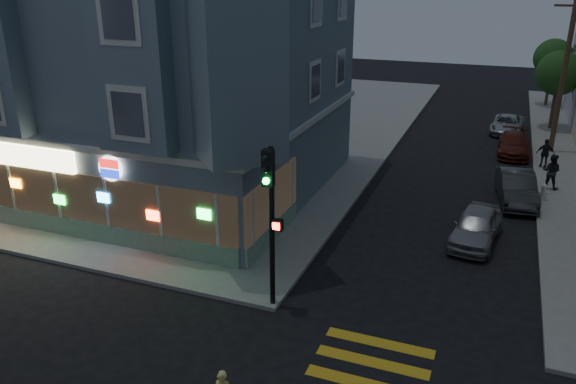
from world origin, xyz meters
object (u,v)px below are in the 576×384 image
Objects in this scene: parked_car_a at (476,226)px; utility_pole at (564,74)px; pedestrian_a at (551,171)px; parked_car_d at (507,124)px; street_tree_far at (553,58)px; parked_car_c at (514,144)px; traffic_signal at (271,203)px; fire_hydrant at (544,192)px; pedestrian_b at (545,153)px; parked_car_b at (517,188)px; street_tree_near at (559,73)px.

utility_pole is at bearing 83.22° from parked_car_a.
pedestrian_a reaches higher than parked_car_a.
pedestrian_a reaches higher than parked_car_d.
utility_pole is 15.29m from parked_car_a.
street_tree_far is 15.58m from parked_car_c.
traffic_signal is 6.62× the size of fire_hydrant.
parked_car_a is (-2.89, -10.83, -0.26)m from pedestrian_b.
street_tree_far is at bearing 77.09° from parked_car_b.
parked_car_d is at bearing -105.90° from street_tree_far.
street_tree_far is 6.62× the size of fire_hydrant.
street_tree_near is 1.25× the size of parked_car_d.
traffic_signal reaches higher than parked_car_a.
parked_car_d is (-2.10, 7.65, -0.37)m from pedestrian_b.
fire_hydrant is at bearing 51.46° from traffic_signal.
parked_car_a is at bearing 69.67° from pedestrian_b.
parked_car_b is at bearing 69.66° from pedestrian_a.
parked_car_b reaches higher than parked_car_d.
traffic_signal is (-5.78, -7.51, 3.04)m from parked_car_a.
parked_car_c is 22.17m from traffic_signal.
parked_car_a is 5.41m from parked_car_b.
parked_car_a is 0.97× the size of parked_car_d.
parked_car_a is 6.17m from fire_hydrant.
utility_pole is 2.20× the size of parked_car_a.
parked_car_c is 1.03× the size of parked_car_d.
parked_car_c is (-2.11, -1.05, -4.17)m from utility_pole.
pedestrian_b is 20.47m from traffic_signal.
street_tree_near is at bearing 65.85° from traffic_signal.
utility_pole is 5.22m from pedestrian_b.
parked_car_b reaches higher than parked_car_c.
parked_car_d is 5.28× the size of fire_hydrant.
traffic_signal is (-6.57, -25.98, 3.15)m from parked_car_d.
parked_car_c is at bearing 91.04° from parked_car_a.
parked_car_a is (-3.60, -28.33, -3.24)m from street_tree_far.
pedestrian_b is 0.39× the size of parked_car_a.
street_tree_far is at bearing -76.33° from pedestrian_a.
street_tree_near is 29.37m from traffic_signal.
pedestrian_a is at bearing -92.51° from street_tree_near.
pedestrian_a is 6.17m from parked_car_c.
parked_car_b is 1.28m from fire_hydrant.
parked_car_b is (1.48, 5.20, 0.03)m from parked_car_a.
parked_car_d is at bearing -63.37° from pedestrian_a.
traffic_signal is at bearing -99.74° from parked_car_d.
parked_car_a is at bearing 46.88° from traffic_signal.
street_tree_near is 15.19m from fire_hydrant.
parked_car_b is (-1.55, -2.17, -0.31)m from pedestrian_a.
traffic_signal is (-8.67, -18.34, 2.78)m from pedestrian_b.
utility_pole is at bearing 70.45° from parked_car_b.
pedestrian_b is at bearing -92.32° from street_tree_far.
traffic_signal reaches higher than fire_hydrant.
utility_pole is 11.23× the size of fire_hydrant.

